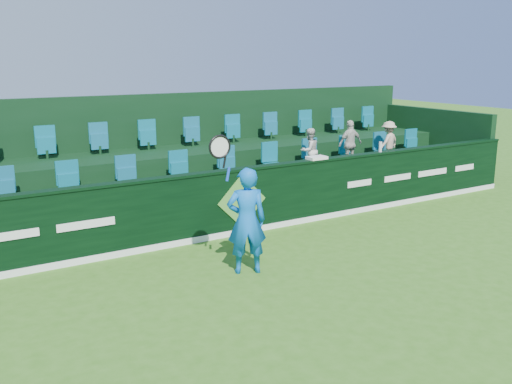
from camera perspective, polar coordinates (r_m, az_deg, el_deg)
ground at (r=8.65m, az=11.94°, el=-10.86°), size 60.00×60.00×0.00m
sponsor_hoarding at (r=11.48m, az=-1.68°, el=-0.92°), size 16.00×0.25×1.35m
stand_tier_front at (r=12.48m, az=-4.21°, el=-1.07°), size 16.00×2.00×0.80m
stand_tier_back at (r=14.10m, az=-7.81°, el=1.56°), size 16.00×1.80×1.30m
stand_rear at (r=14.40m, az=-8.60°, el=4.08°), size 16.00×4.10×2.60m
seat_row_front at (r=12.68m, az=-5.10°, el=2.38°), size 13.50×0.50×0.60m
seat_row_back at (r=14.21m, az=-8.42°, el=5.52°), size 13.50×0.50×0.60m
tennis_player at (r=9.34m, az=-0.98°, el=-2.82°), size 1.13×0.64×2.39m
spectator_left at (r=13.66m, az=5.36°, el=4.16°), size 0.57×0.47×1.06m
spectator_middle at (r=14.44m, az=9.39°, el=4.78°), size 0.70×0.30×1.18m
spectator_right at (r=15.33m, az=13.09°, el=4.91°), size 0.77×0.55×1.08m
towel at (r=12.39m, az=6.09°, el=3.42°), size 0.42×0.27×0.06m
drinks_bottle at (r=13.58m, az=12.33°, el=4.44°), size 0.08×0.08×0.24m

